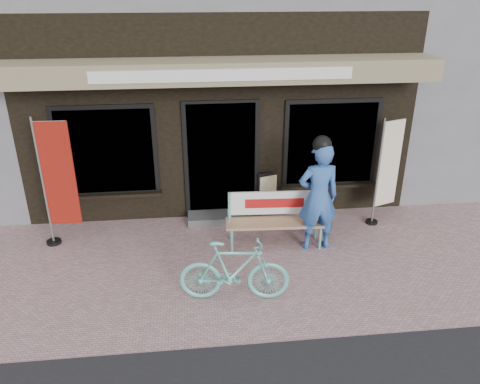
{
  "coord_description": "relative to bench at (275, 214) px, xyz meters",
  "views": [
    {
      "loc": [
        -0.53,
        -5.89,
        4.05
      ],
      "look_at": [
        0.19,
        0.7,
        1.05
      ],
      "focal_mm": 35.0,
      "sensor_mm": 36.0,
      "label": 1
    }
  ],
  "objects": [
    {
      "name": "menu_stand",
      "position": [
        0.05,
        1.09,
        -0.09
      ],
      "size": [
        0.42,
        0.21,
        0.84
      ],
      "rotation": [
        0.0,
        0.0,
        0.33
      ],
      "color": "black",
      "rests_on": "ground"
    },
    {
      "name": "nobori_cream",
      "position": [
        2.08,
        0.54,
        0.5
      ],
      "size": [
        0.58,
        0.31,
        1.97
      ],
      "rotation": [
        0.0,
        0.0,
        0.35
      ],
      "color": "gray",
      "rests_on": "ground"
    },
    {
      "name": "nobori_red",
      "position": [
        -3.49,
        0.35,
        0.61
      ],
      "size": [
        0.64,
        0.24,
        2.19
      ],
      "rotation": [
        0.0,
        0.0,
        -0.01
      ],
      "color": "gray",
      "rests_on": "ground"
    },
    {
      "name": "bicycle",
      "position": [
        -0.82,
        -1.48,
        -0.06
      ],
      "size": [
        1.56,
        0.6,
        0.91
      ],
      "primitive_type": "imported",
      "rotation": [
        0.0,
        0.0,
        1.46
      ],
      "color": "#67C9BC",
      "rests_on": "ground"
    },
    {
      "name": "bench",
      "position": [
        0.0,
        0.0,
        0.0
      ],
      "size": [
        1.65,
        0.51,
        0.88
      ],
      "rotation": [
        0.0,
        0.0,
        -0.06
      ],
      "color": "#67C9BC",
      "rests_on": "ground"
    },
    {
      "name": "person",
      "position": [
        0.65,
        -0.24,
        0.43
      ],
      "size": [
        0.68,
        0.46,
        1.93
      ],
      "rotation": [
        0.0,
        0.0,
        0.04
      ],
      "color": "#325FAD",
      "rests_on": "ground"
    },
    {
      "name": "storefront",
      "position": [
        -0.8,
        4.06,
        2.47
      ],
      "size": [
        7.0,
        6.77,
        6.0
      ],
      "color": "black",
      "rests_on": "ground"
    },
    {
      "name": "ground",
      "position": [
        -0.8,
        -0.91,
        -0.52
      ],
      "size": [
        70.0,
        70.0,
        0.0
      ],
      "primitive_type": "plane",
      "color": "#B08689",
      "rests_on": "ground"
    }
  ]
}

